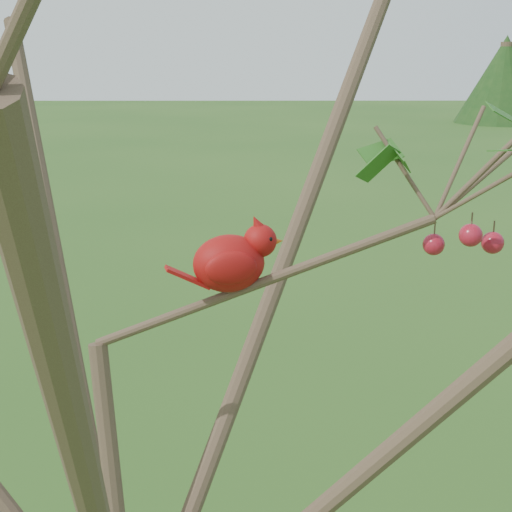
% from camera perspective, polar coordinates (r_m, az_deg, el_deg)
% --- Properties ---
extents(crabapple_tree, '(2.35, 2.05, 2.95)m').
position_cam_1_polar(crabapple_tree, '(1.18, -10.70, -1.57)').
color(crabapple_tree, '#463225').
rests_on(crabapple_tree, ground).
extents(cardinal, '(0.21, 0.13, 0.15)m').
position_cam_1_polar(cardinal, '(1.27, -1.87, -0.33)').
color(cardinal, '#A10D0F').
rests_on(cardinal, ground).
extents(distant_trees, '(40.60, 12.10, 3.19)m').
position_cam_1_polar(distant_trees, '(23.91, -6.55, 13.28)').
color(distant_trees, '#463225').
rests_on(distant_trees, ground).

